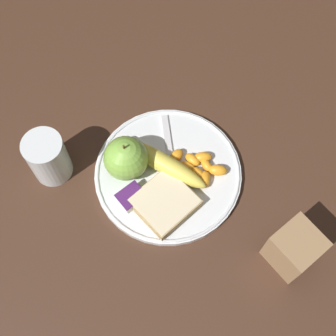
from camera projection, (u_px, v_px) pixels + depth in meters
ground_plane at (168, 175)px, 0.86m from camera, size 3.00×3.00×0.00m
plate at (168, 174)px, 0.85m from camera, size 0.27×0.27×0.01m
juice_glass at (48, 158)px, 0.82m from camera, size 0.07×0.07×0.10m
apple at (126, 158)px, 0.81m from camera, size 0.08×0.08×0.09m
banana at (162, 162)px, 0.83m from camera, size 0.09×0.18×0.03m
bread_slice at (165, 203)px, 0.81m from camera, size 0.10×0.10×0.02m
fork at (172, 169)px, 0.85m from camera, size 0.12×0.17×0.00m
jam_packet at (131, 197)px, 0.81m from camera, size 0.05×0.04×0.02m
orange_segment_0 at (176, 156)px, 0.85m from camera, size 0.04×0.03×0.02m
orange_segment_1 at (203, 157)px, 0.85m from camera, size 0.04×0.03×0.02m
orange_segment_2 at (206, 165)px, 0.84m from camera, size 0.02×0.03×0.02m
orange_segment_3 at (218, 170)px, 0.84m from camera, size 0.04×0.04×0.02m
orange_segment_4 at (187, 166)px, 0.84m from camera, size 0.03×0.03×0.02m
orange_segment_5 at (193, 160)px, 0.85m from camera, size 0.02×0.03×0.02m
orange_segment_6 at (198, 174)px, 0.83m from camera, size 0.02×0.03×0.02m
orange_segment_7 at (205, 180)px, 0.83m from camera, size 0.04×0.04×0.02m
condiment_caddy at (294, 249)px, 0.75m from camera, size 0.07×0.07×0.09m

